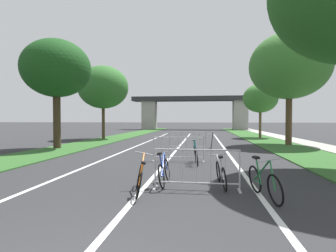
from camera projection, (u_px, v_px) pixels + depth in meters
grass_verge_left at (114, 138)px, 25.38m from camera, size 3.02×54.70×0.05m
grass_verge_right at (262, 140)px, 23.66m from camera, size 3.02×54.70×0.05m
sidewalk_path_right at (292, 140)px, 23.35m from camera, size 1.90×54.70×0.08m
lane_stripe_center at (180, 146)px, 18.02m from camera, size 0.14×31.65×0.01m
lane_stripe_right_lane at (223, 147)px, 17.66m from camera, size 0.14×31.65×0.01m
lane_stripe_left_lane at (138, 146)px, 18.39m from camera, size 0.14×31.65×0.01m
overpass_bridge at (194, 107)px, 47.06m from camera, size 21.60×3.22×5.76m
tree_left_pine_near at (56, 69)px, 16.33m from camera, size 4.11×4.11×6.65m
tree_left_pine_far at (103, 87)px, 24.40m from camera, size 4.55×4.55×6.64m
tree_right_cypress_far at (289, 66)px, 18.48m from camera, size 5.38×5.38×7.77m
tree_right_oak_mid at (260, 98)px, 25.90m from camera, size 3.28×3.28×5.23m
crowd_barrier_nearest at (196, 170)px, 6.86m from camera, size 2.21×0.46×1.05m
crowd_barrier_second at (178, 149)px, 11.53m from camera, size 2.22×0.48×1.05m
crowd_barrier_third at (187, 141)px, 16.07m from camera, size 2.21×0.44×1.05m
bicycle_black_0 at (212, 143)px, 16.36m from camera, size 0.55×1.65×0.97m
bicycle_green_1 at (264, 182)px, 6.08m from camera, size 0.51×1.70×1.01m
bicycle_orange_2 at (140, 178)px, 6.58m from camera, size 0.54×1.66×0.97m
bicycle_teal_3 at (196, 154)px, 10.94m from camera, size 0.50×1.70×1.05m
bicycle_silver_4 at (221, 174)px, 7.21m from camera, size 0.48×1.67×0.87m
bicycle_blue_5 at (164, 171)px, 7.43m from camera, size 0.51×1.61×0.92m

